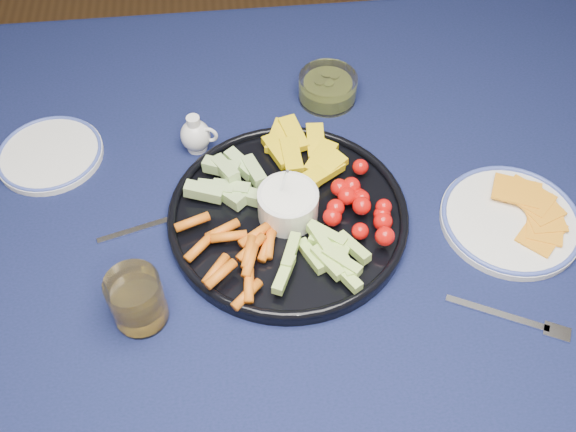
{
  "coord_description": "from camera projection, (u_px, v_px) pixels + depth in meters",
  "views": [
    {
      "loc": [
        -0.17,
        -0.73,
        1.61
      ],
      "look_at": [
        -0.1,
        -0.08,
        0.76
      ],
      "focal_mm": 40.0,
      "sensor_mm": 36.0,
      "label": 1
    }
  ],
  "objects": [
    {
      "name": "dining_table",
      "position": [
        334.0,
        212.0,
        1.2
      ],
      "size": [
        1.67,
        1.07,
        0.75
      ],
      "color": "#53341B",
      "rests_on": "ground"
    },
    {
      "name": "crudite_platter",
      "position": [
        286.0,
        212.0,
        1.06
      ],
      "size": [
        0.4,
        0.4,
        0.13
      ],
      "color": "black",
      "rests_on": "dining_table"
    },
    {
      "name": "pickle_bowl",
      "position": [
        328.0,
        89.0,
        1.25
      ],
      "size": [
        0.11,
        0.11,
        0.05
      ],
      "color": "silver",
      "rests_on": "dining_table"
    },
    {
      "name": "fork_right",
      "position": [
        518.0,
        320.0,
        0.96
      ],
      "size": [
        0.17,
        0.1,
        0.0
      ],
      "color": "silver",
      "rests_on": "dining_table"
    },
    {
      "name": "side_plate_extra",
      "position": [
        50.0,
        154.0,
        1.16
      ],
      "size": [
        0.19,
        0.19,
        0.02
      ],
      "color": "white",
      "rests_on": "dining_table"
    },
    {
      "name": "creamer_pitcher",
      "position": [
        196.0,
        135.0,
        1.16
      ],
      "size": [
        0.07,
        0.05,
        0.08
      ],
      "color": "white",
      "rests_on": "dining_table"
    },
    {
      "name": "fork_left",
      "position": [
        159.0,
        223.0,
        1.08
      ],
      "size": [
        0.17,
        0.06,
        0.0
      ],
      "color": "silver",
      "rests_on": "dining_table"
    },
    {
      "name": "cheese_plate",
      "position": [
        511.0,
        218.0,
        1.07
      ],
      "size": [
        0.23,
        0.23,
        0.03
      ],
      "color": "white",
      "rests_on": "dining_table"
    },
    {
      "name": "juice_tumbler",
      "position": [
        138.0,
        302.0,
        0.94
      ],
      "size": [
        0.08,
        0.08,
        0.1
      ],
      "color": "silver",
      "rests_on": "dining_table"
    }
  ]
}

